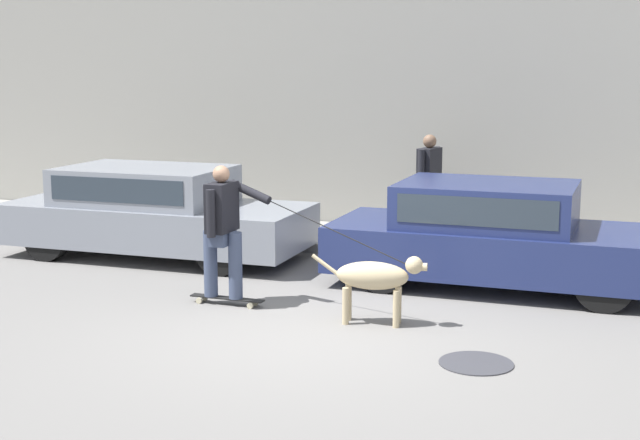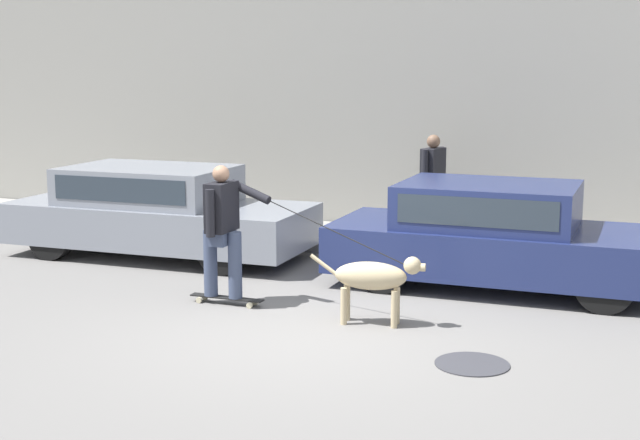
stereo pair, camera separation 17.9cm
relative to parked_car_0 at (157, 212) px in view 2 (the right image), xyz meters
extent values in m
plane|color=slate|center=(3.47, -2.72, -0.64)|extent=(36.00, 36.00, 0.00)
cube|color=gray|center=(3.47, 3.05, 1.84)|extent=(32.00, 0.30, 4.96)
cube|color=gray|center=(3.47, 1.95, -0.57)|extent=(30.00, 1.86, 0.14)
cylinder|color=black|center=(1.38, 0.82, -0.31)|extent=(0.67, 0.23, 0.67)
cylinder|color=black|center=(1.44, -0.70, -0.31)|extent=(0.67, 0.23, 0.67)
cylinder|color=black|center=(-1.34, 0.71, -0.31)|extent=(0.67, 0.23, 0.67)
cylinder|color=black|center=(-1.28, -0.81, -0.31)|extent=(0.67, 0.23, 0.67)
cube|color=gray|center=(0.05, 0.00, -0.15)|extent=(4.44, 1.93, 0.58)
cube|color=gray|center=(-0.12, 0.00, 0.40)|extent=(2.40, 1.67, 0.52)
cube|color=#28333D|center=(-0.09, -0.80, 0.43)|extent=(2.06, 0.09, 0.33)
cylinder|color=black|center=(6.26, 0.79, -0.31)|extent=(0.67, 0.22, 0.67)
cylinder|color=black|center=(6.29, -0.72, -0.31)|extent=(0.67, 0.22, 0.67)
cylinder|color=black|center=(3.67, 0.73, -0.31)|extent=(0.67, 0.22, 0.67)
cylinder|color=black|center=(3.70, -0.79, -0.31)|extent=(0.67, 0.22, 0.67)
cube|color=navy|center=(4.98, 0.00, -0.15)|extent=(4.22, 1.86, 0.57)
cube|color=navy|center=(4.81, 0.00, 0.40)|extent=(2.18, 1.64, 0.54)
cube|color=#28333D|center=(4.83, -0.80, 0.43)|extent=(1.88, 0.06, 0.34)
cylinder|color=tan|center=(4.27, -2.00, -0.44)|extent=(0.07, 0.07, 0.40)
cylinder|color=tan|center=(4.29, -2.17, -0.44)|extent=(0.07, 0.07, 0.40)
cylinder|color=tan|center=(3.73, -2.08, -0.44)|extent=(0.07, 0.07, 0.40)
cylinder|color=tan|center=(3.75, -2.25, -0.44)|extent=(0.07, 0.07, 0.40)
ellipsoid|color=tan|center=(4.01, -2.12, -0.11)|extent=(0.82, 0.41, 0.30)
sphere|color=tan|center=(4.45, -2.06, 0.03)|extent=(0.19, 0.19, 0.19)
cylinder|color=tan|center=(4.53, -2.04, 0.01)|extent=(0.12, 0.10, 0.09)
cylinder|color=tan|center=(3.50, -2.20, -0.02)|extent=(0.31, 0.09, 0.24)
cylinder|color=beige|center=(2.52, -1.92, -0.60)|extent=(0.07, 0.03, 0.07)
cylinder|color=beige|center=(2.53, -2.07, -0.60)|extent=(0.07, 0.03, 0.07)
cylinder|color=beige|center=(1.87, -1.93, -0.60)|extent=(0.07, 0.03, 0.07)
cylinder|color=beige|center=(1.87, -2.08, -0.60)|extent=(0.07, 0.03, 0.07)
cube|color=black|center=(2.20, -2.00, -0.56)|extent=(0.91, 0.14, 0.02)
cylinder|color=#38425B|center=(2.31, -2.00, -0.17)|extent=(0.16, 0.16, 0.78)
cylinder|color=#38425B|center=(1.99, -2.00, -0.17)|extent=(0.16, 0.16, 0.78)
cube|color=#38425B|center=(2.15, -2.00, 0.14)|extent=(0.20, 0.36, 0.16)
cube|color=black|center=(2.15, -2.00, 0.51)|extent=(0.24, 0.46, 0.57)
sphere|color=#997056|center=(2.15, -2.00, 0.89)|extent=(0.20, 0.20, 0.20)
cylinder|color=black|center=(2.16, -2.28, 0.47)|extent=(0.10, 0.10, 0.54)
cylinder|color=black|center=(2.40, -1.76, 0.66)|extent=(0.55, 0.18, 0.26)
cylinder|color=black|center=(3.55, -1.93, 0.29)|extent=(1.80, 0.27, 0.59)
cylinder|color=#28282D|center=(3.51, 2.02, -0.10)|extent=(0.16, 0.16, 0.80)
cylinder|color=#28282D|center=(3.54, 2.20, -0.10)|extent=(0.16, 0.16, 0.80)
cube|color=black|center=(3.53, 2.11, 0.59)|extent=(0.30, 0.48, 0.58)
cylinder|color=black|center=(3.48, 1.84, 0.60)|extent=(0.10, 0.10, 0.55)
cylinder|color=black|center=(3.58, 2.38, 0.60)|extent=(0.10, 0.10, 0.55)
sphere|color=brown|center=(3.53, 2.11, 0.98)|extent=(0.20, 0.20, 0.20)
cube|color=#1E569E|center=(3.48, 1.84, 0.18)|extent=(0.14, 0.26, 0.29)
cylinder|color=#38383D|center=(5.32, -3.02, -0.63)|extent=(0.70, 0.70, 0.01)
camera|label=1|loc=(6.86, -10.95, 2.11)|focal=50.00mm
camera|label=2|loc=(7.02, -10.88, 2.11)|focal=50.00mm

